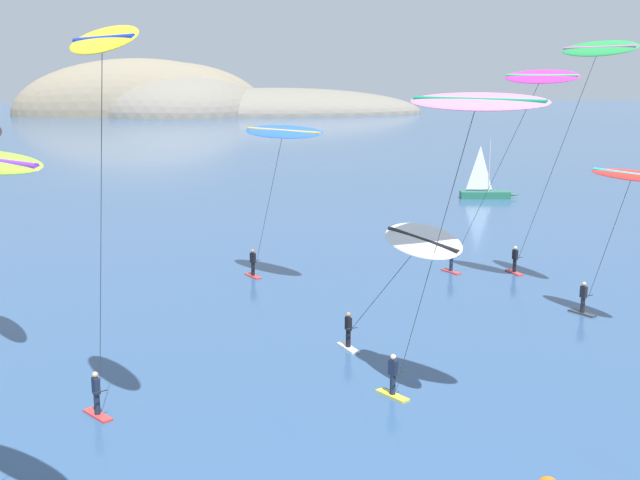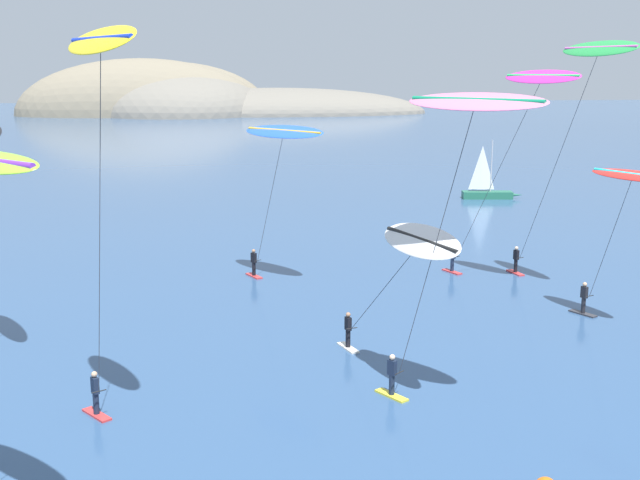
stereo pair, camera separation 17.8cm
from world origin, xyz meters
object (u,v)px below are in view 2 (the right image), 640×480
at_px(sailboat_near, 490,192).
at_px(kitesurfer_white, 414,250).
at_px(kitesurfer_blue, 282,141).
at_px(kitesurfer_magenta, 533,96).
at_px(kitesurfer_pink, 468,125).
at_px(kitesurfer_red, 627,190).
at_px(kitesurfer_green, 592,69).
at_px(kitesurfer_yellow, 100,77).

height_order(sailboat_near, kitesurfer_white, kitesurfer_white).
xyz_separation_m(kitesurfer_blue, kitesurfer_magenta, (13.59, -2.90, 2.50)).
bearing_deg(kitesurfer_pink, sailboat_near, 69.20).
bearing_deg(kitesurfer_magenta, kitesurfer_red, -74.07).
bearing_deg(kitesurfer_red, kitesurfer_white, -151.40).
height_order(sailboat_near, kitesurfer_green, kitesurfer_green).
distance_m(sailboat_near, kitesurfer_magenta, 34.76).
distance_m(kitesurfer_green, kitesurfer_yellow, 27.69).
bearing_deg(kitesurfer_magenta, sailboat_near, 73.65).
distance_m(kitesurfer_yellow, kitesurfer_magenta, 26.56).
distance_m(sailboat_near, kitesurfer_red, 40.12).
distance_m(kitesurfer_green, kitesurfer_white, 18.70).
xyz_separation_m(kitesurfer_yellow, kitesurfer_pink, (11.97, -0.19, -1.60)).
bearing_deg(kitesurfer_white, kitesurfer_red, 28.60).
distance_m(kitesurfer_blue, kitesurfer_magenta, 14.12).
relative_size(kitesurfer_magenta, kitesurfer_white, 1.41).
bearing_deg(kitesurfer_magenta, kitesurfer_pink, -118.70).
bearing_deg(kitesurfer_pink, kitesurfer_magenta, 61.30).
bearing_deg(sailboat_near, kitesurfer_white, -113.07).
xyz_separation_m(kitesurfer_yellow, kitesurfer_magenta, (20.97, 16.26, -1.22)).
height_order(kitesurfer_green, kitesurfer_white, kitesurfer_green).
distance_m(kitesurfer_red, kitesurfer_white, 13.81).
relative_size(kitesurfer_blue, kitesurfer_pink, 0.80).
bearing_deg(kitesurfer_yellow, kitesurfer_pink, -0.89).
height_order(sailboat_near, kitesurfer_red, kitesurfer_red).
bearing_deg(sailboat_near, kitesurfer_magenta, -106.35).
distance_m(sailboat_near, kitesurfer_pink, 52.61).
relative_size(kitesurfer_blue, kitesurfer_red, 1.20).
bearing_deg(kitesurfer_yellow, sailboat_near, 57.79).
height_order(kitesurfer_magenta, kitesurfer_white, kitesurfer_magenta).
height_order(kitesurfer_pink, kitesurfer_magenta, kitesurfer_magenta).
relative_size(kitesurfer_blue, kitesurfer_green, 0.67).
bearing_deg(sailboat_near, kitesurfer_green, -101.53).
bearing_deg(kitesurfer_white, kitesurfer_magenta, 53.71).
xyz_separation_m(sailboat_near, kitesurfer_magenta, (-9.34, -31.86, 10.28)).
bearing_deg(kitesurfer_yellow, kitesurfer_magenta, 37.79).
relative_size(sailboat_near, kitesurfer_blue, 0.64).
height_order(sailboat_near, kitesurfer_magenta, kitesurfer_magenta).
height_order(kitesurfer_yellow, kitesurfer_magenta, kitesurfer_yellow).
height_order(sailboat_near, kitesurfer_yellow, kitesurfer_yellow).
bearing_deg(sailboat_near, kitesurfer_blue, -128.38).
bearing_deg(kitesurfer_yellow, kitesurfer_red, 21.70).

